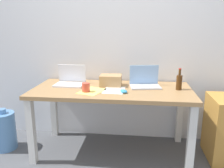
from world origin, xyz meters
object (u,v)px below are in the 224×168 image
object	(u,v)px
desk	(112,97)
water_cooler_jug	(4,131)
laptop_left	(70,81)
computer_mouse	(124,91)
coffee_mug	(86,87)
laptop_right	(145,82)
cardboard_box	(111,80)
beer_bottle	(179,82)

from	to	relation	value
desk	water_cooler_jug	distance (m)	1.33
desk	water_cooler_jug	bearing A→B (deg)	-176.34
laptop_left	computer_mouse	size ratio (longest dim) A/B	3.29
computer_mouse	coffee_mug	size ratio (longest dim) A/B	1.05
laptop_right	computer_mouse	bearing A→B (deg)	-129.47
cardboard_box	coffee_mug	bearing A→B (deg)	-128.47
desk	cardboard_box	distance (m)	0.20
laptop_right	coffee_mug	size ratio (longest dim) A/B	3.70
beer_bottle	coffee_mug	world-z (taller)	beer_bottle
beer_bottle	laptop_left	bearing A→B (deg)	176.39
laptop_left	coffee_mug	bearing A→B (deg)	-48.20
cardboard_box	laptop_right	bearing A→B (deg)	-0.90
laptop_right	computer_mouse	world-z (taller)	laptop_right
desk	beer_bottle	world-z (taller)	beer_bottle
laptop_left	cardboard_box	bearing A→B (deg)	1.04
desk	coffee_mug	xyz separation A→B (m)	(-0.25, -0.16, 0.14)
laptop_left	beer_bottle	distance (m)	1.20
coffee_mug	desk	bearing A→B (deg)	32.95
computer_mouse	coffee_mug	bearing A→B (deg)	150.46
desk	beer_bottle	size ratio (longest dim) A/B	7.47
beer_bottle	computer_mouse	xyz separation A→B (m)	(-0.57, -0.18, -0.07)
coffee_mug	computer_mouse	bearing A→B (deg)	1.87
coffee_mug	water_cooler_jug	distance (m)	1.16
coffee_mug	water_cooler_jug	size ratio (longest dim) A/B	0.20
desk	computer_mouse	bearing A→B (deg)	-47.75
computer_mouse	cardboard_box	xyz separation A→B (m)	(-0.16, 0.27, 0.04)
desk	water_cooler_jug	size ratio (longest dim) A/B	3.50
cardboard_box	coffee_mug	world-z (taller)	cardboard_box
laptop_left	coffee_mug	world-z (taller)	laptop_left
laptop_left	cardboard_box	world-z (taller)	laptop_left
laptop_left	water_cooler_jug	distance (m)	0.97
coffee_mug	laptop_left	bearing A→B (deg)	131.80
computer_mouse	water_cooler_jug	size ratio (longest dim) A/B	0.21
beer_bottle	water_cooler_jug	world-z (taller)	beer_bottle
laptop_right	cardboard_box	xyz separation A→B (m)	(-0.38, 0.01, 0.01)
coffee_mug	cardboard_box	bearing A→B (deg)	51.53
water_cooler_jug	laptop_right	bearing A→B (deg)	6.85
laptop_right	beer_bottle	xyz separation A→B (m)	(0.36, -0.08, 0.03)
laptop_right	beer_bottle	size ratio (longest dim) A/B	1.54
laptop_left	beer_bottle	size ratio (longest dim) A/B	1.44
laptop_right	beer_bottle	bearing A→B (deg)	-12.43
laptop_left	water_cooler_jug	size ratio (longest dim) A/B	0.68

